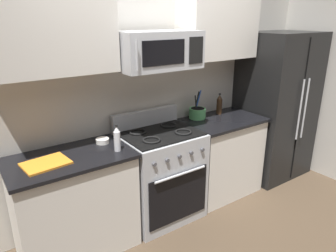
{
  "coord_description": "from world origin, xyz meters",
  "views": [
    {
      "loc": [
        -1.58,
        -1.76,
        2.0
      ],
      "look_at": [
        0.01,
        0.51,
        1.03
      ],
      "focal_mm": 33.55,
      "sensor_mm": 36.0,
      "label": 1
    }
  ],
  "objects_px": {
    "range_oven": "(161,174)",
    "prep_bowl": "(103,141)",
    "bottle_soy": "(219,105)",
    "bottle_vinegar": "(117,139)",
    "utensil_crock": "(197,113)",
    "cutting_board": "(46,163)",
    "microwave": "(158,50)",
    "refrigerator": "(276,106)"
  },
  "relations": [
    {
      "from": "bottle_soy",
      "to": "bottle_vinegar",
      "type": "xyz_separation_m",
      "value": [
        -1.46,
        -0.28,
        -0.01
      ]
    },
    {
      "from": "range_oven",
      "to": "microwave",
      "type": "xyz_separation_m",
      "value": [
        -0.0,
        0.03,
        1.24
      ]
    },
    {
      "from": "bottle_vinegar",
      "to": "prep_bowl",
      "type": "xyz_separation_m",
      "value": [
        -0.04,
        0.23,
        -0.08
      ]
    },
    {
      "from": "microwave",
      "to": "prep_bowl",
      "type": "bearing_deg",
      "value": 171.19
    },
    {
      "from": "bottle_soy",
      "to": "prep_bowl",
      "type": "bearing_deg",
      "value": -178.0
    },
    {
      "from": "utensil_crock",
      "to": "range_oven",
      "type": "bearing_deg",
      "value": -163.36
    },
    {
      "from": "bottle_soy",
      "to": "range_oven",
      "type": "bearing_deg",
      "value": -170.05
    },
    {
      "from": "utensil_crock",
      "to": "bottle_vinegar",
      "type": "distance_m",
      "value": 1.18
    },
    {
      "from": "cutting_board",
      "to": "utensil_crock",
      "type": "bearing_deg",
      "value": 7.51
    },
    {
      "from": "range_oven",
      "to": "refrigerator",
      "type": "relative_size",
      "value": 0.6
    },
    {
      "from": "refrigerator",
      "to": "utensil_crock",
      "type": "bearing_deg",
      "value": 169.78
    },
    {
      "from": "bottle_vinegar",
      "to": "microwave",
      "type": "bearing_deg",
      "value": 15.67
    },
    {
      "from": "refrigerator",
      "to": "cutting_board",
      "type": "relative_size",
      "value": 5.43
    },
    {
      "from": "range_oven",
      "to": "utensil_crock",
      "type": "xyz_separation_m",
      "value": [
        0.63,
        0.19,
        0.5
      ]
    },
    {
      "from": "range_oven",
      "to": "cutting_board",
      "type": "bearing_deg",
      "value": -177.91
    },
    {
      "from": "refrigerator",
      "to": "range_oven",
      "type": "bearing_deg",
      "value": 179.44
    },
    {
      "from": "range_oven",
      "to": "prep_bowl",
      "type": "height_order",
      "value": "range_oven"
    },
    {
      "from": "refrigerator",
      "to": "bottle_soy",
      "type": "height_order",
      "value": "refrigerator"
    },
    {
      "from": "microwave",
      "to": "utensil_crock",
      "type": "xyz_separation_m",
      "value": [
        0.63,
        0.16,
        -0.74
      ]
    },
    {
      "from": "refrigerator",
      "to": "bottle_soy",
      "type": "distance_m",
      "value": 0.85
    },
    {
      "from": "microwave",
      "to": "bottle_vinegar",
      "type": "relative_size",
      "value": 3.3
    },
    {
      "from": "cutting_board",
      "to": "prep_bowl",
      "type": "xyz_separation_m",
      "value": [
        0.54,
        0.15,
        0.02
      ]
    },
    {
      "from": "cutting_board",
      "to": "microwave",
      "type": "bearing_deg",
      "value": 3.47
    },
    {
      "from": "refrigerator",
      "to": "cutting_board",
      "type": "height_order",
      "value": "refrigerator"
    },
    {
      "from": "cutting_board",
      "to": "refrigerator",
      "type": "bearing_deg",
      "value": 0.46
    },
    {
      "from": "microwave",
      "to": "refrigerator",
      "type": "bearing_deg",
      "value": -1.43
    },
    {
      "from": "microwave",
      "to": "bottle_vinegar",
      "type": "bearing_deg",
      "value": -164.33
    },
    {
      "from": "prep_bowl",
      "to": "bottle_soy",
      "type": "bearing_deg",
      "value": 2.0
    },
    {
      "from": "bottle_vinegar",
      "to": "utensil_crock",
      "type": "bearing_deg",
      "value": 14.97
    },
    {
      "from": "bottle_soy",
      "to": "bottle_vinegar",
      "type": "distance_m",
      "value": 1.48
    },
    {
      "from": "refrigerator",
      "to": "bottle_soy",
      "type": "relative_size",
      "value": 7.4
    },
    {
      "from": "bottle_soy",
      "to": "bottle_vinegar",
      "type": "relative_size",
      "value": 1.05
    },
    {
      "from": "range_oven",
      "to": "bottle_soy",
      "type": "xyz_separation_m",
      "value": [
        0.94,
        0.16,
        0.55
      ]
    },
    {
      "from": "utensil_crock",
      "to": "cutting_board",
      "type": "distance_m",
      "value": 1.74
    },
    {
      "from": "cutting_board",
      "to": "prep_bowl",
      "type": "distance_m",
      "value": 0.56
    },
    {
      "from": "range_oven",
      "to": "prep_bowl",
      "type": "bearing_deg",
      "value": 168.53
    },
    {
      "from": "range_oven",
      "to": "cutting_board",
      "type": "height_order",
      "value": "range_oven"
    },
    {
      "from": "utensil_crock",
      "to": "bottle_soy",
      "type": "relative_size",
      "value": 1.3
    },
    {
      "from": "range_oven",
      "to": "bottle_vinegar",
      "type": "distance_m",
      "value": 0.76
    },
    {
      "from": "microwave",
      "to": "bottle_soy",
      "type": "bearing_deg",
      "value": 8.37
    },
    {
      "from": "range_oven",
      "to": "utensil_crock",
      "type": "bearing_deg",
      "value": 16.64
    },
    {
      "from": "microwave",
      "to": "bottle_vinegar",
      "type": "distance_m",
      "value": 0.88
    }
  ]
}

